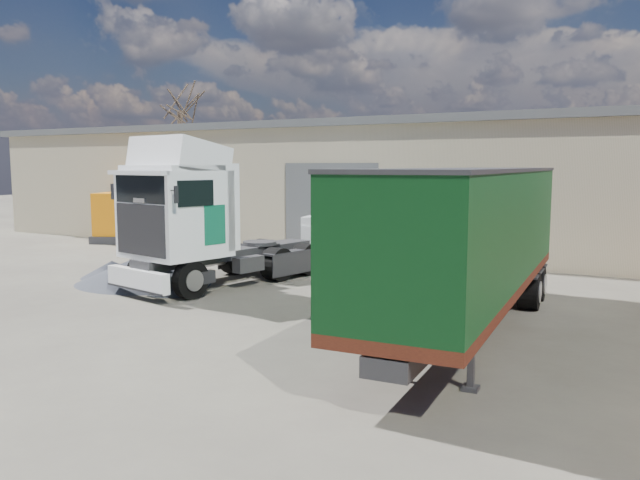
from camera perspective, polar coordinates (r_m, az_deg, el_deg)
The scene contains 8 objects.
ground at distance 14.98m, azimuth -9.86°, elevation -6.78°, with size 120.00×120.00×0.00m, color #282521.
warehouse at distance 31.29m, azimuth -0.51°, elevation 5.27°, with size 30.60×12.60×5.42m.
bare_tree at distance 41.69m, azimuth -12.73°, elevation 12.73°, with size 4.00×4.00×9.60m.
tractor_unit at distance 18.10m, azimuth -10.99°, elevation 1.32°, with size 3.66×6.71×4.29m.
box_trailer at distance 13.21m, azimuth 13.62°, elevation 0.56°, with size 2.66×10.44×3.44m.
panel_van at distance 23.70m, azimuth 1.64°, elevation 0.44°, with size 2.40×4.35×1.68m.
orange_skip at distance 29.95m, azimuth -16.40°, elevation 1.73°, with size 4.24×3.53×2.27m.
gravel_heap at distance 19.32m, azimuth -16.05°, elevation -2.67°, with size 5.42×4.91×0.87m.
Camera 1 is at (9.02, -11.44, 3.49)m, focal length 35.00 mm.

